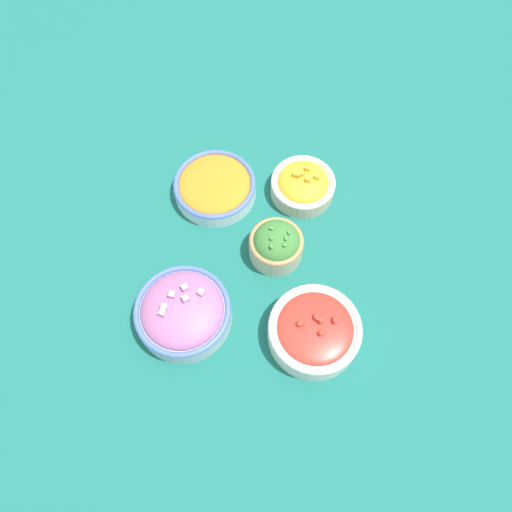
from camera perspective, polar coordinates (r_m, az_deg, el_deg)
The scene contains 6 objects.
ground_plane at distance 1.06m, azimuth 0.00°, elevation -0.70°, with size 3.00×3.00×0.00m, color #196056.
bowl_red_onion at distance 0.99m, azimuth -8.35°, elevation -6.32°, with size 0.19×0.19×0.08m.
bowl_carrots at distance 1.13m, azimuth -4.73°, elevation 7.95°, with size 0.18×0.18×0.05m.
bowl_cherry_tomatoes at distance 0.98m, azimuth 6.68°, elevation -8.48°, with size 0.18×0.18×0.07m.
bowl_squash at distance 1.13m, azimuth 5.38°, elevation 8.12°, with size 0.14×0.14×0.07m.
bowl_broccoli at distance 1.04m, azimuth 2.33°, elevation 1.37°, with size 0.11×0.11×0.09m.
Camera 1 is at (-0.45, -0.07, 0.96)m, focal length 35.00 mm.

